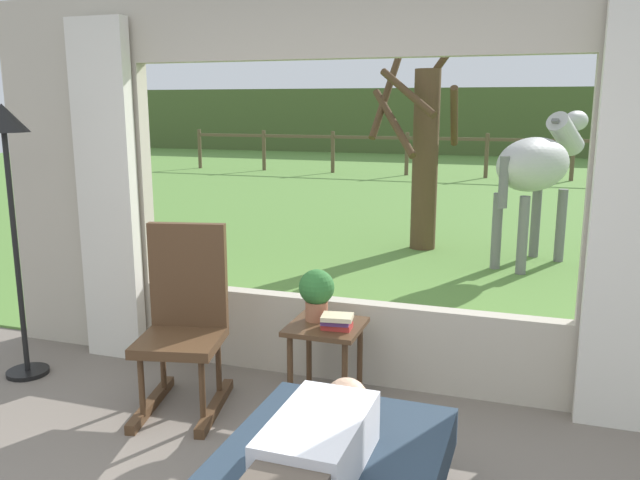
% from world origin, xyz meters
% --- Properties ---
extents(back_wall_with_window, '(5.20, 0.12, 2.55)m').
position_xyz_m(back_wall_with_window, '(0.00, 2.26, 1.25)').
color(back_wall_with_window, '#BCB29E').
rests_on(back_wall_with_window, ground_plane).
extents(curtain_panel_left, '(0.44, 0.10, 2.40)m').
position_xyz_m(curtain_panel_left, '(-1.69, 2.12, 1.20)').
color(curtain_panel_left, silver).
rests_on(curtain_panel_left, ground_plane).
extents(curtain_panel_right, '(0.44, 0.10, 2.40)m').
position_xyz_m(curtain_panel_right, '(1.69, 2.12, 1.20)').
color(curtain_panel_right, silver).
rests_on(curtain_panel_right, ground_plane).
extents(outdoor_pasture_lawn, '(36.00, 21.68, 0.02)m').
position_xyz_m(outdoor_pasture_lawn, '(0.00, 13.16, 0.01)').
color(outdoor_pasture_lawn, '#568438').
rests_on(outdoor_pasture_lawn, ground_plane).
extents(distant_hill_ridge, '(36.00, 2.00, 2.40)m').
position_xyz_m(distant_hill_ridge, '(0.00, 23.00, 1.20)').
color(distant_hill_ridge, '#495C2E').
rests_on(distant_hill_ridge, ground_plane).
extents(reclining_person, '(0.35, 1.43, 0.22)m').
position_xyz_m(reclining_person, '(0.43, 0.29, 0.52)').
color(reclining_person, silver).
rests_on(reclining_person, recliner_sofa).
extents(rocking_chair, '(0.59, 0.76, 1.12)m').
position_xyz_m(rocking_chair, '(-0.80, 1.59, 0.55)').
color(rocking_chair, '#4C331E').
rests_on(rocking_chair, ground_plane).
extents(side_table, '(0.44, 0.44, 0.52)m').
position_xyz_m(side_table, '(0.02, 1.85, 0.43)').
color(side_table, '#4C331E').
rests_on(side_table, ground_plane).
extents(potted_plant, '(0.22, 0.22, 0.32)m').
position_xyz_m(potted_plant, '(-0.06, 1.91, 0.70)').
color(potted_plant, '#9E6042').
rests_on(potted_plant, side_table).
extents(book_stack, '(0.20, 0.16, 0.09)m').
position_xyz_m(book_stack, '(0.11, 1.78, 0.57)').
color(book_stack, '#B22D28').
rests_on(book_stack, side_table).
extents(floor_lamp_left, '(0.32, 0.32, 1.83)m').
position_xyz_m(floor_lamp_left, '(-2.07, 1.62, 1.48)').
color(floor_lamp_left, black).
rests_on(floor_lamp_left, ground_plane).
extents(horse, '(1.19, 1.74, 1.73)m').
position_xyz_m(horse, '(1.19, 5.95, 1.16)').
color(horse, '#B2B2AD').
rests_on(horse, outdoor_pasture_lawn).
extents(pasture_tree, '(1.15, 1.33, 2.69)m').
position_xyz_m(pasture_tree, '(-0.17, 6.37, 1.26)').
color(pasture_tree, '#4C3823').
rests_on(pasture_tree, outdoor_pasture_lawn).
extents(pasture_fence_line, '(16.10, 0.10, 1.10)m').
position_xyz_m(pasture_fence_line, '(0.00, 14.87, 0.74)').
color(pasture_fence_line, brown).
rests_on(pasture_fence_line, outdoor_pasture_lawn).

